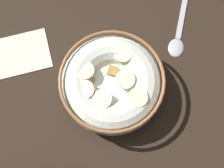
# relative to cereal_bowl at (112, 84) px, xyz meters

# --- Properties ---
(ground_plane) EXTENTS (1.24, 1.24, 0.02)m
(ground_plane) POSITION_rel_cereal_bowl_xyz_m (0.00, 0.00, -0.04)
(ground_plane) COLOR black
(cereal_bowl) EXTENTS (0.18, 0.18, 0.06)m
(cereal_bowl) POSITION_rel_cereal_bowl_xyz_m (0.00, 0.00, 0.00)
(cereal_bowl) COLOR beige
(cereal_bowl) RESTS_ON ground_plane
(spoon) EXTENTS (0.09, 0.13, 0.01)m
(spoon) POSITION_rel_cereal_bowl_xyz_m (0.15, 0.05, -0.03)
(spoon) COLOR #A5A5AD
(spoon) RESTS_ON ground_plane
(folded_napkin) EXTENTS (0.14, 0.09, 0.00)m
(folded_napkin) POSITION_rel_cereal_bowl_xyz_m (-0.15, 0.12, -0.03)
(folded_napkin) COLOR beige
(folded_napkin) RESTS_ON ground_plane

